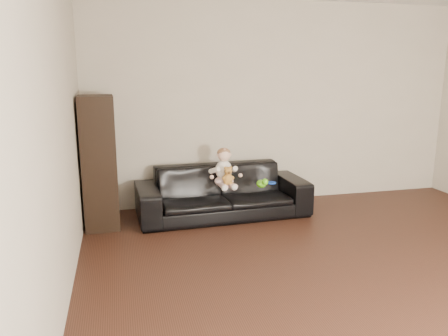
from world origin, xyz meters
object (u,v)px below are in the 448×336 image
object	(u,v)px
toy_blue_disc	(272,183)
baby	(224,170)
sofa	(223,192)
toy_rattle	(266,182)
toy_green	(261,184)
teddy_bear	(228,176)
cabinet	(99,163)

from	to	relation	value
toy_blue_disc	baby	bearing A→B (deg)	179.97
sofa	toy_rattle	distance (m)	0.53
sofa	toy_rattle	xyz separation A→B (m)	(0.50, -0.16, 0.12)
toy_rattle	toy_blue_disc	xyz separation A→B (m)	(0.09, 0.05, -0.02)
toy_green	toy_blue_disc	distance (m)	0.25
baby	teddy_bear	size ratio (longest dim) A/B	2.11
cabinet	toy_green	size ratio (longest dim) A/B	10.82
sofa	toy_blue_disc	world-z (taller)	sofa
cabinet	toy_blue_disc	bearing A→B (deg)	-4.12
sofa	baby	distance (m)	0.32
cabinet	baby	bearing A→B (deg)	-4.98
baby	cabinet	bearing A→B (deg)	167.84
sofa	toy_blue_disc	distance (m)	0.60
cabinet	teddy_bear	size ratio (longest dim) A/B	6.81
teddy_bear	toy_blue_disc	xyz separation A→B (m)	(0.58, 0.14, -0.15)
baby	toy_rattle	bearing A→B (deg)	-14.40
toy_rattle	toy_green	bearing A→B (deg)	-130.32
teddy_bear	toy_green	xyz separation A→B (m)	(0.40, -0.02, -0.11)
teddy_bear	toy_rattle	size ratio (longest dim) A/B	3.73
sofa	teddy_bear	xyz separation A→B (m)	(0.00, -0.25, 0.25)
cabinet	toy_green	xyz separation A→B (m)	(1.81, -0.23, -0.30)
toy_blue_disc	toy_rattle	bearing A→B (deg)	-152.85
cabinet	sofa	bearing A→B (deg)	-0.47
teddy_bear	toy_green	size ratio (longest dim) A/B	1.59
teddy_bear	toy_green	world-z (taller)	teddy_bear
sofa	cabinet	size ratio (longest dim) A/B	1.39
baby	toy_rattle	size ratio (longest dim) A/B	7.89
toy_rattle	toy_blue_disc	bearing A→B (deg)	27.15
cabinet	toy_rattle	world-z (taller)	cabinet
sofa	toy_blue_disc	bearing A→B (deg)	-12.91
baby	toy_rattle	xyz separation A→B (m)	(0.50, -0.05, -0.17)
baby	toy_blue_disc	distance (m)	0.62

